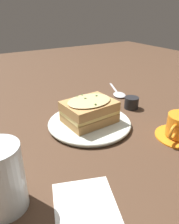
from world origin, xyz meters
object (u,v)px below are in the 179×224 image
at_px(water_glass, 1,179).
at_px(napkin, 86,207).
at_px(condiment_pot, 131,103).
at_px(dinner_plate, 90,123).
at_px(sandwich, 89,111).
at_px(spoon, 119,94).

height_order(water_glass, napkin, water_glass).
bearing_deg(condiment_pot, napkin, -51.30).
bearing_deg(napkin, dinner_plate, 147.34).
bearing_deg(sandwich, napkin, -32.61).
bearing_deg(condiment_pot, sandwich, -80.68).
height_order(sandwich, napkin, sandwich).
bearing_deg(dinner_plate, water_glass, -58.38).
bearing_deg(napkin, water_glass, -123.65).
relative_size(sandwich, water_glass, 1.21).
height_order(dinner_plate, spoon, dinner_plate).
distance_m(water_glass, napkin, 0.15).
bearing_deg(spoon, condiment_pot, 94.58).
distance_m(dinner_plate, condiment_pot, 0.18).
distance_m(sandwich, condiment_pot, 0.18).
distance_m(sandwich, water_glass, 0.31).
bearing_deg(spoon, water_glass, 55.52).
relative_size(spoon, napkin, 1.36).
distance_m(dinner_plate, spoon, 0.26).
bearing_deg(spoon, dinner_plate, 56.36).
xyz_separation_m(water_glass, condiment_pot, (-0.19, 0.44, -0.04)).
relative_size(sandwich, spoon, 0.83).
bearing_deg(condiment_pot, water_glass, -66.72).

